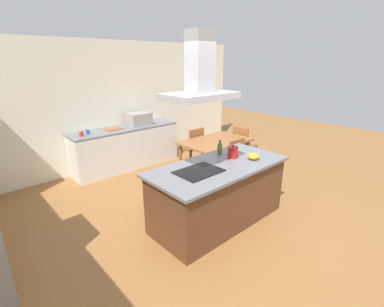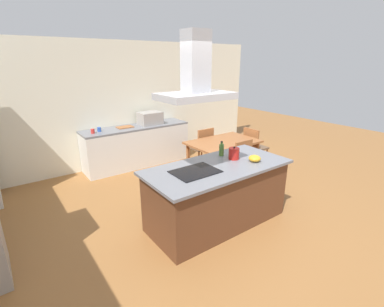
# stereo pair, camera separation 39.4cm
# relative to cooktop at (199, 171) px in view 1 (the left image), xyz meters

# --- Properties ---
(ground) EXTENTS (16.00, 16.00, 0.00)m
(ground) POSITION_rel_cooktop_xyz_m (0.40, 1.50, -0.91)
(ground) COLOR #936033
(wall_back) EXTENTS (7.20, 0.10, 2.70)m
(wall_back) POSITION_rel_cooktop_xyz_m (0.40, 3.25, 0.44)
(wall_back) COLOR silver
(wall_back) RESTS_ON ground
(kitchen_island) EXTENTS (2.10, 0.98, 0.90)m
(kitchen_island) POSITION_rel_cooktop_xyz_m (0.40, 0.00, -0.45)
(kitchen_island) COLOR #59331E
(kitchen_island) RESTS_ON ground
(cooktop) EXTENTS (0.60, 0.44, 0.01)m
(cooktop) POSITION_rel_cooktop_xyz_m (0.00, 0.00, 0.00)
(cooktop) COLOR black
(cooktop) RESTS_ON kitchen_island
(tea_kettle) EXTENTS (0.21, 0.16, 0.20)m
(tea_kettle) POSITION_rel_cooktop_xyz_m (0.77, 0.07, 0.08)
(tea_kettle) COLOR #B21E19
(tea_kettle) RESTS_ON kitchen_island
(olive_oil_bottle) EXTENTS (0.07, 0.07, 0.23)m
(olive_oil_bottle) POSITION_rel_cooktop_xyz_m (0.72, 0.29, 0.09)
(olive_oil_bottle) COLOR #47722D
(olive_oil_bottle) RESTS_ON kitchen_island
(mixing_bowl) EXTENTS (0.17, 0.17, 0.10)m
(mixing_bowl) POSITION_rel_cooktop_xyz_m (0.93, -0.19, 0.04)
(mixing_bowl) COLOR gold
(mixing_bowl) RESTS_ON kitchen_island
(back_counter) EXTENTS (2.38, 0.62, 0.90)m
(back_counter) POSITION_rel_cooktop_xyz_m (0.51, 2.88, -0.46)
(back_counter) COLOR silver
(back_counter) RESTS_ON ground
(countertop_microwave) EXTENTS (0.50, 0.38, 0.28)m
(countertop_microwave) POSITION_rel_cooktop_xyz_m (0.87, 2.88, 0.13)
(countertop_microwave) COLOR #9E9993
(countertop_microwave) RESTS_ON back_counter
(coffee_mug_red) EXTENTS (0.08, 0.08, 0.09)m
(coffee_mug_red) POSITION_rel_cooktop_xyz_m (-0.45, 2.83, 0.04)
(coffee_mug_red) COLOR red
(coffee_mug_red) RESTS_ON back_counter
(coffee_mug_blue) EXTENTS (0.08, 0.08, 0.09)m
(coffee_mug_blue) POSITION_rel_cooktop_xyz_m (-0.30, 2.90, 0.04)
(coffee_mug_blue) COLOR #2D56B2
(coffee_mug_blue) RESTS_ON back_counter
(cutting_board) EXTENTS (0.34, 0.24, 0.02)m
(cutting_board) POSITION_rel_cooktop_xyz_m (0.27, 2.93, 0.00)
(cutting_board) COLOR #995B33
(cutting_board) RESTS_ON back_counter
(dining_table) EXTENTS (1.40, 0.90, 0.75)m
(dining_table) POSITION_rel_cooktop_xyz_m (1.64, 1.24, -0.24)
(dining_table) COLOR #995B33
(dining_table) RESTS_ON ground
(chair_at_right_end) EXTENTS (0.42, 0.42, 0.89)m
(chair_at_right_end) POSITION_rel_cooktop_xyz_m (2.55, 1.24, -0.40)
(chair_at_right_end) COLOR brown
(chair_at_right_end) RESTS_ON ground
(chair_facing_back_wall) EXTENTS (0.42, 0.42, 0.89)m
(chair_facing_back_wall) POSITION_rel_cooktop_xyz_m (1.64, 1.91, -0.40)
(chair_facing_back_wall) COLOR brown
(chair_facing_back_wall) RESTS_ON ground
(chair_facing_island) EXTENTS (0.42, 0.42, 0.89)m
(chair_facing_island) POSITION_rel_cooktop_xyz_m (1.64, 0.58, -0.40)
(chair_facing_island) COLOR brown
(chair_facing_island) RESTS_ON ground
(range_hood) EXTENTS (0.90, 0.55, 0.78)m
(range_hood) POSITION_rel_cooktop_xyz_m (0.00, 0.00, 1.20)
(range_hood) COLOR #ADADB2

